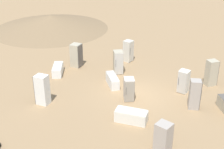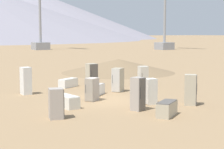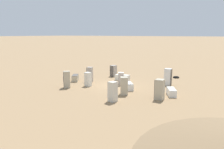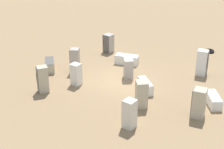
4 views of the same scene
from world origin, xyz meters
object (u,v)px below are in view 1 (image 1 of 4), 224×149
Objects in this scene: discarded_fridge_7 at (195,94)px; discarded_fridge_9 at (118,62)px; discarded_fridge_2 at (128,51)px; discarded_fridge_4 at (211,73)px; discarded_fridge_0 at (163,137)px; discarded_fridge_12 at (129,89)px; discarded_fridge_1 at (42,90)px; discarded_fridge_11 at (112,80)px; discarded_fridge_8 at (184,81)px; discarded_fridge_10 at (76,55)px; discarded_fridge_6 at (131,116)px; discarded_fridge_3 at (58,70)px.

discarded_fridge_7 is 1.07× the size of discarded_fridge_9.
discarded_fridge_2 is 6.88m from discarded_fridge_4.
discarded_fridge_0 is 5.12m from discarded_fridge_12.
discarded_fridge_1 is at bearing -85.48° from discarded_fridge_7.
discarded_fridge_8 is at bearing -25.84° from discarded_fridge_11.
discarded_fridge_10 reaches higher than discarded_fridge_0.
discarded_fridge_7 is (-0.51, -4.57, 0.16)m from discarded_fridge_0.
discarded_fridge_10 is (9.91, 1.21, 0.00)m from discarded_fridge_4.
discarded_fridge_6 is 1.09× the size of discarded_fridge_11.
discarded_fridge_4 is (-8.81, -6.96, -0.04)m from discarded_fridge_1.
discarded_fridge_7 is at bearing 99.03° from discarded_fridge_0.
discarded_fridge_4 reaches higher than discarded_fridge_12.
discarded_fridge_1 is at bearing 36.58° from discarded_fridge_9.
discarded_fridge_9 is at bearing -130.61° from discarded_fridge_7.
discarded_fridge_7 reaches higher than discarded_fridge_8.
discarded_fridge_2 is 0.95× the size of discarded_fridge_10.
discarded_fridge_11 is at bearing -37.36° from discarded_fridge_1.
discarded_fridge_4 is at bearing 156.29° from discarded_fridge_7.
discarded_fridge_8 is at bearing -165.41° from discarded_fridge_7.
discarded_fridge_12 is (-1.75, 1.32, 0.36)m from discarded_fridge_11.
discarded_fridge_1 is at bearing 1.57° from discarded_fridge_12.
discarded_fridge_12 reaches higher than discarded_fridge_3.
discarded_fridge_9 reaches higher than discarded_fridge_0.
discarded_fridge_9 is 1.18× the size of discarded_fridge_12.
discarded_fridge_4 reaches higher than discarded_fridge_8.
discarded_fridge_3 is 1.07× the size of discarded_fridge_9.
discarded_fridge_2 is at bearing 128.63° from discarded_fridge_10.
discarded_fridge_11 is at bearing -66.06° from discarded_fridge_12.
discarded_fridge_11 is at bearing 71.13° from discarded_fridge_9.
discarded_fridge_7 is (-6.34, 5.01, 0.05)m from discarded_fridge_2.
discarded_fridge_6 is (3.19, 6.48, -0.55)m from discarded_fridge_4.
discarded_fridge_2 is 4.50m from discarded_fridge_11.
discarded_fridge_10 is (9.54, -2.31, -0.01)m from discarded_fridge_7.
discarded_fridge_9 is at bearing 93.28° from discarded_fridge_10.
discarded_fridge_0 is at bearing 51.16° from discarded_fridge_10.
discarded_fridge_3 is (9.56, -5.09, -0.42)m from discarded_fridge_0.
discarded_fridge_8 is at bearing 152.84° from discarded_fridge_6.
discarded_fridge_8 is at bearing 137.39° from discarded_fridge_9.
discarded_fridge_9 is at bearing -23.49° from discarded_fridge_1.
discarded_fridge_6 is (-7.26, 3.48, 0.02)m from discarded_fridge_3.
discarded_fridge_4 is at bearing 147.18° from discarded_fridge_6.
discarded_fridge_9 is at bearing -126.49° from discarded_fridge_4.
discarded_fridge_8 reaches higher than discarded_fridge_11.
discarded_fridge_4 reaches higher than discarded_fridge_2.
discarded_fridge_2 is at bearing -21.93° from discarded_fridge_8.
discarded_fridge_6 is 1.20× the size of discarded_fridge_8.
discarded_fridge_9 is at bearing -155.82° from discarded_fridge_6.
discarded_fridge_2 is 0.94× the size of discarded_fridge_3.
discarded_fridge_7 reaches higher than discarded_fridge_6.
discarded_fridge_10 is at bearing 8.24° from discarded_fridge_1.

